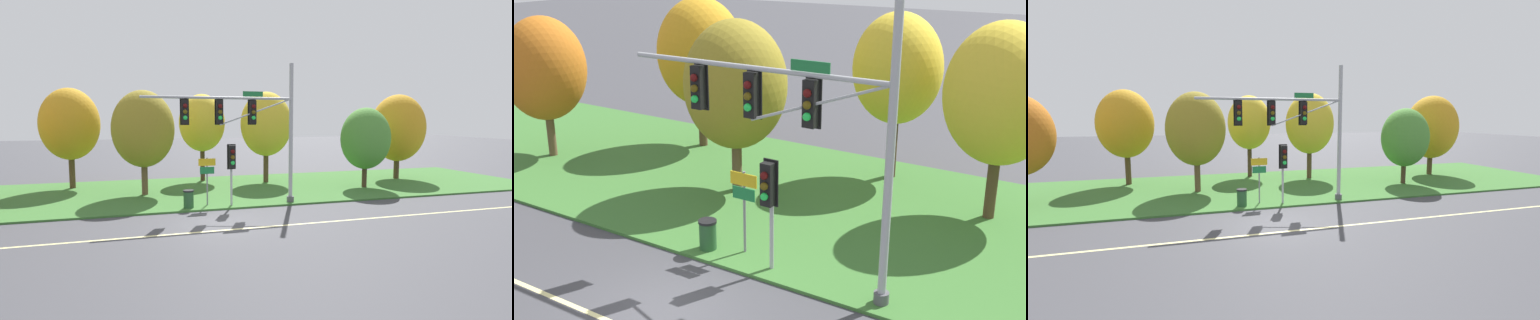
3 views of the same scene
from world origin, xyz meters
TOP-DOWN VIEW (x-y plane):
  - ground_plane at (0.00, 0.00)m, footprint 160.00×160.00m
  - grass_verge at (0.00, 8.25)m, footprint 48.00×11.50m
  - traffic_signal_mast at (2.17, 3.09)m, footprint 8.18×0.49m
  - pedestrian_signal_near_kerb at (1.25, 2.98)m, footprint 0.46×0.55m
  - route_sign_post at (0.02, 3.57)m, footprint 0.92×0.08m
  - tree_nearest_road at (-12.38, 6.70)m, footprint 3.50×3.50m
  - tree_left_of_mast at (-7.75, 11.41)m, footprint 3.80×3.80m
  - tree_behind_signpost at (-3.14, 7.63)m, footprint 3.73×3.73m
  - tree_mid_verge at (1.14, 12.14)m, footprint 3.39×3.39m
  - tree_tall_centre at (5.48, 10.15)m, footprint 3.72×3.72m
  - trash_bin at (-1.04, 3.15)m, footprint 0.56×0.56m

SIDE VIEW (x-z plane):
  - ground_plane at x=0.00m, z-range 0.00..0.00m
  - grass_verge at x=0.00m, z-range 0.00..0.10m
  - trash_bin at x=-1.04m, z-range 0.11..1.04m
  - route_sign_post at x=0.02m, z-range 0.55..3.11m
  - pedestrian_signal_near_kerb at x=1.25m, z-range 0.86..4.15m
  - tree_nearest_road at x=-12.38m, z-range 0.90..6.90m
  - tree_behind_signpost at x=-3.14m, z-range 0.93..7.27m
  - tree_tall_centre at x=5.48m, z-range 1.05..7.62m
  - tree_left_of_mast at x=-7.75m, z-range 1.04..7.69m
  - tree_mid_verge at x=1.14m, z-range 1.18..7.63m
  - traffic_signal_mast at x=2.17m, z-range 0.79..8.41m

